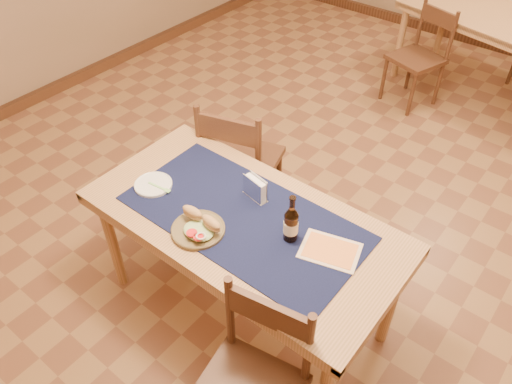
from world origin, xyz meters
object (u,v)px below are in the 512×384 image
Objects in this scene: napkin_holder at (255,189)px; sandwich_plate at (199,227)px; main_table at (244,229)px; chair_main_far at (240,161)px; back_table at (503,27)px; beer_bottle at (291,224)px.

sandwich_plate is at bearing -99.51° from napkin_holder.
main_table is at bearing -73.69° from napkin_holder.
sandwich_plate is at bearing -116.77° from main_table.
main_table is 1.67× the size of chair_main_far.
napkin_holder reaches higher than sandwich_plate.
chair_main_far is (-0.72, -2.68, -0.17)m from back_table.
chair_main_far is at bearing 137.84° from napkin_holder.
beer_bottle is at bearing -21.46° from napkin_holder.
main_table is 0.78m from chair_main_far.
napkin_holder is at bearing 106.31° from main_table.
chair_main_far is 0.70m from napkin_holder.
sandwich_plate is 1.73× the size of napkin_holder.
beer_bottle reaches higher than back_table.
main_table is at bearing 63.23° from sandwich_plate.
beer_bottle is at bearing -89.20° from back_table.
napkin_holder is (0.06, 0.35, 0.03)m from sandwich_plate.
napkin_holder reaches higher than main_table.
main_table is 0.32m from beer_bottle.
napkin_holder is at bearing -94.79° from back_table.
chair_main_far is at bearing 144.91° from beer_bottle.
back_table is 7.05× the size of sandwich_plate.
main_table is 0.21m from napkin_holder.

